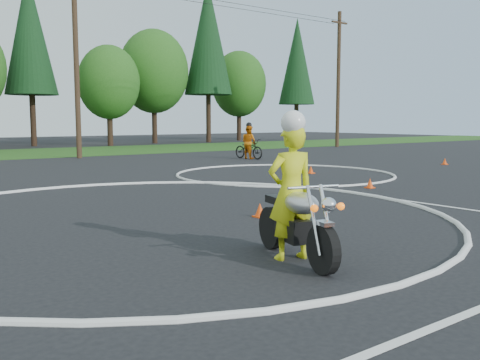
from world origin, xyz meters
TOP-DOWN VIEW (x-y plane):
  - ground at (0.00, 0.00)m, footprint 120.00×120.00m
  - course_markings at (2.17, 4.35)m, footprint 19.05×19.05m
  - primary_motorcycle at (-0.14, -1.34)m, footprint 0.96×2.18m
  - rider_primary_grp at (-0.13, -1.20)m, footprint 0.81×0.63m
  - rider_second_grp at (11.93, 15.17)m, footprint 0.90×2.05m
  - traffic_cones at (5.15, 2.65)m, footprint 22.25×12.75m
  - treeline at (14.78, 34.61)m, footprint 38.20×8.10m
  - utility_poles at (5.00, 21.00)m, footprint 41.60×1.12m

SIDE VIEW (x-z plane):
  - ground at x=0.00m, z-range 0.00..0.00m
  - course_markings at x=2.17m, z-range -0.05..0.07m
  - traffic_cones at x=5.15m, z-range -0.01..0.29m
  - primary_motorcycle at x=-0.14m, z-range -0.02..1.15m
  - rider_second_grp at x=11.93m, z-range -0.28..1.63m
  - rider_primary_grp at x=-0.13m, z-range -0.04..2.13m
  - utility_poles at x=5.00m, z-range 0.20..10.20m
  - treeline at x=14.78m, z-range -0.64..13.88m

